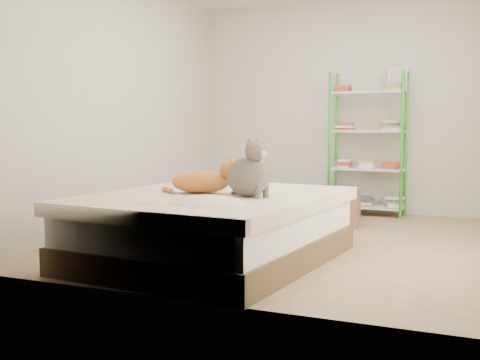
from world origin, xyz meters
The scene contains 7 objects.
room centered at (0.00, 0.00, 1.30)m, with size 3.81×4.21×2.61m.
bed centered at (-0.31, -1.05, 0.27)m, with size 1.84×2.22×0.53m.
orange_cat centered at (-0.42, -1.05, 0.64)m, with size 0.55×0.30×0.22m, color orange, non-canonical shape.
grey_cat centered at (0.02, -1.12, 0.75)m, with size 0.31×0.38×0.43m, color #675A52, non-canonical shape.
shelf_unit centered at (0.31, 1.88, 0.79)m, with size 0.88×0.36×1.74m.
cardboard_box centered at (0.12, 0.99, 0.20)m, with size 0.61×0.60×0.45m.
white_bin centered at (-1.11, 1.80, 0.20)m, with size 0.40×0.37×0.39m.
Camera 1 is at (1.76, -5.26, 1.07)m, focal length 45.00 mm.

